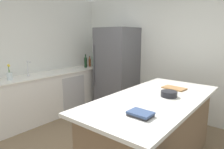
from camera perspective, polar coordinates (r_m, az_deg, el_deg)
name	(u,v)px	position (r m, az deg, el deg)	size (l,w,h in m)	color
wall_rear	(178,56)	(4.28, 18.34, 5.17)	(6.00, 0.10, 2.60)	silver
wall_left	(10,57)	(4.34, -27.24, 4.58)	(0.10, 6.00, 2.60)	silver
counter_run_left	(52,94)	(4.49, -16.95, -5.38)	(0.63, 2.95, 0.93)	silver
kitchen_island	(153,131)	(2.76, 11.79, -15.62)	(1.03, 2.18, 0.93)	#7A6047
refrigerator	(117,69)	(4.56, 1.42, 1.48)	(0.81, 0.77, 1.87)	#56565B
sink_faucet	(28,68)	(4.17, -23.03, 1.70)	(0.15, 0.05, 0.30)	silver
flower_vase	(9,75)	(3.95, -27.38, -0.13)	(0.09, 0.09, 0.29)	silver
syrup_bottle	(94,61)	(5.25, -5.08, 3.77)	(0.07, 0.07, 0.27)	#5B3319
gin_bottle	(93,61)	(5.13, -5.42, 3.90)	(0.08, 0.08, 0.35)	#8CB79E
vinegar_bottle	(90,62)	(5.11, -6.43, 3.51)	(0.06, 0.06, 0.26)	#994C23
hot_sauce_bottle	(86,64)	(5.07, -7.43, 3.14)	(0.05, 0.05, 0.20)	red
wine_bottle	(86,62)	(4.94, -7.60, 3.53)	(0.07, 0.07, 0.33)	#19381E
cookbook_stack	(140,114)	(1.98, 8.19, -11.13)	(0.24, 0.18, 0.04)	#2D2D33
mixing_bowl	(169,94)	(2.66, 16.04, -5.37)	(0.21, 0.21, 0.07)	black
cutting_board	(174,88)	(3.07, 17.40, -3.76)	(0.34, 0.23, 0.02)	#9E7042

